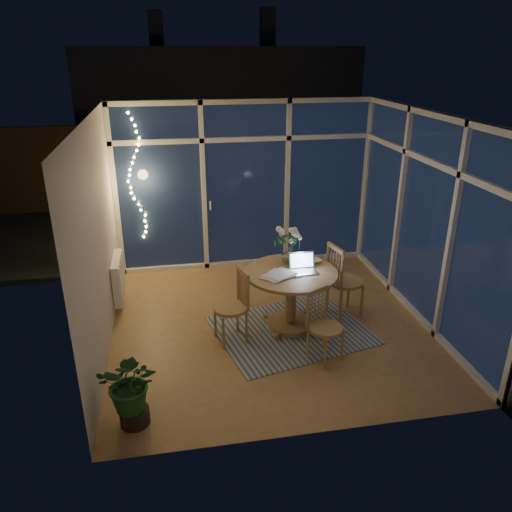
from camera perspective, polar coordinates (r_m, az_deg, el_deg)
name	(u,v)px	position (r m, az deg, el deg)	size (l,w,h in m)	color
floor	(271,324)	(6.49, 1.74, -7.74)	(4.00, 4.00, 0.00)	olive
ceiling	(274,116)	(5.63, 2.06, 15.67)	(4.00, 4.00, 0.00)	silver
wall_back	(245,186)	(7.81, -1.22, 8.02)	(4.00, 0.04, 2.60)	beige
wall_front	(323,310)	(4.17, 7.69, -6.10)	(4.00, 0.04, 2.60)	beige
wall_left	(98,240)	(5.87, -17.58, 1.79)	(0.04, 4.00, 2.60)	beige
wall_right	(428,219)	(6.64, 19.07, 4.00)	(0.04, 4.00, 2.60)	beige
window_wall_back	(246,187)	(7.78, -1.17, 7.94)	(4.00, 0.10, 2.60)	silver
window_wall_right	(425,219)	(6.62, 18.77, 3.99)	(0.10, 4.00, 2.60)	silver
radiator	(118,278)	(7.03, -15.48, -2.42)	(0.10, 0.70, 0.58)	white
fairy_lights	(135,178)	(7.56, -13.66, 8.63)	(0.24, 0.10, 1.85)	#F5CA62
garden_patio	(246,210)	(11.12, -1.10, 5.27)	(12.00, 6.00, 0.10)	black
garden_fence	(220,163)	(11.28, -4.11, 10.53)	(11.00, 0.08, 1.80)	#372514
neighbour_roof	(217,90)	(14.08, -4.46, 18.34)	(7.00, 3.00, 2.20)	#2F3138
garden_shrubs	(191,213)	(9.31, -7.45, 4.85)	(0.90, 0.90, 0.90)	black
rug	(292,330)	(6.36, 4.09, -8.46)	(1.81, 1.45, 0.01)	#B5A793
dining_table	(290,300)	(6.25, 3.96, -5.01)	(1.13, 1.13, 0.77)	#8D613F
chair_left	(230,306)	(5.94, -2.96, -5.75)	(0.43, 0.43, 0.93)	#8D613F
chair_right	(346,280)	(6.56, 10.23, -2.70)	(0.47, 0.47, 1.02)	#8D613F
chair_front	(326,327)	(5.65, 8.01, -8.00)	(0.40, 0.40, 0.86)	#8D613F
laptop	(304,263)	(6.03, 5.53, -0.83)	(0.32, 0.28, 0.23)	#B9B8BD
flower_vase	(290,255)	(6.28, 3.88, 0.08)	(0.20, 0.20, 0.21)	silver
bowl	(314,261)	(6.36, 6.70, -0.55)	(0.15, 0.15, 0.04)	silver
newspapers	(278,275)	(5.96, 2.52, -2.15)	(0.34, 0.26, 0.02)	beige
phone	(298,276)	(5.95, 4.80, -2.33)	(0.11, 0.06, 0.01)	black
potted_plant	(132,390)	(4.89, -14.02, -14.66)	(0.54, 0.47, 0.76)	#1B4C22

